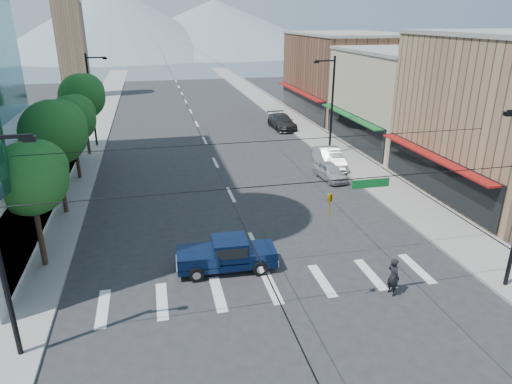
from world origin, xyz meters
TOP-DOWN VIEW (x-y plane):
  - ground at (0.00, 0.00)m, footprint 160.00×160.00m
  - sidewalk_left at (-12.00, 40.00)m, footprint 4.00×120.00m
  - sidewalk_right at (12.00, 40.00)m, footprint 4.00×120.00m
  - shop_mid at (20.00, 24.00)m, footprint 12.00×14.00m
  - shop_far at (20.00, 40.00)m, footprint 12.00×18.00m
  - clock_tower at (-16.50, 62.00)m, footprint 4.80×4.80m
  - mountain_left at (-15.00, 150.00)m, footprint 80.00×80.00m
  - mountain_right at (20.00, 160.00)m, footprint 90.00×90.00m
  - tree_near at (-11.07, 6.10)m, footprint 3.65×3.64m
  - tree_midnear at (-11.07, 13.10)m, footprint 4.09×4.09m
  - tree_midfar at (-11.07, 20.10)m, footprint 3.65×3.64m
  - tree_far at (-11.07, 27.10)m, footprint 4.09×4.09m
  - signal_rig at (0.19, -1.00)m, footprint 21.80×0.20m
  - lamp_pole_nw at (-10.67, 30.00)m, footprint 2.00×0.25m
  - lamp_pole_ne at (10.67, 22.00)m, footprint 2.00×0.25m
  - pickup_truck at (-2.04, 3.62)m, footprint 5.19×2.17m
  - pedestrian at (5.18, -0.30)m, footprint 0.59×0.77m
  - parked_car_near at (8.33, 15.55)m, footprint 1.92×4.02m
  - parked_car_mid at (9.40, 18.47)m, footprint 2.23×5.23m
  - parked_car_far at (9.40, 33.37)m, footprint 2.49×5.76m

SIDE VIEW (x-z plane):
  - ground at x=0.00m, z-range 0.00..0.00m
  - sidewalk_left at x=-12.00m, z-range 0.00..0.15m
  - sidewalk_right at x=12.00m, z-range 0.00..0.15m
  - parked_car_near at x=8.33m, z-range 0.00..1.33m
  - parked_car_far at x=9.40m, z-range 0.00..1.65m
  - parked_car_mid at x=9.40m, z-range 0.00..1.68m
  - pickup_truck at x=-2.04m, z-range 0.04..1.77m
  - pedestrian at x=5.18m, z-range 0.00..1.87m
  - shop_mid at x=20.00m, z-range 0.00..9.00m
  - signal_rig at x=0.19m, z-range 0.14..9.14m
  - lamp_pole_nw at x=-10.67m, z-range 0.44..9.44m
  - lamp_pole_ne at x=10.67m, z-range 0.44..9.44m
  - tree_near at x=-11.07m, z-range 1.64..8.34m
  - tree_midfar at x=-11.07m, z-range 1.64..8.34m
  - shop_far at x=20.00m, z-range 0.00..10.00m
  - tree_midnear at x=-11.07m, z-range 1.83..9.35m
  - tree_far at x=-11.07m, z-range 1.83..9.35m
  - mountain_right at x=20.00m, z-range 0.00..18.00m
  - clock_tower at x=-16.50m, z-range 0.44..20.84m
  - mountain_left at x=-15.00m, z-range 0.00..22.00m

